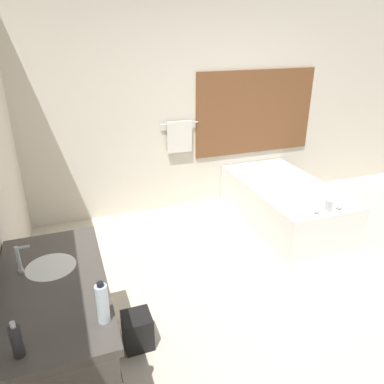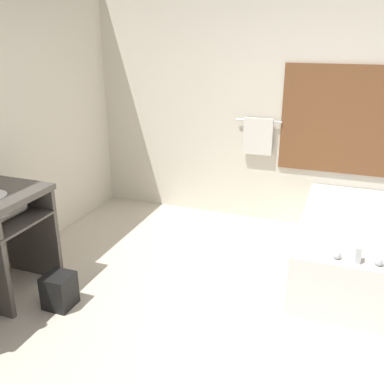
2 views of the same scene
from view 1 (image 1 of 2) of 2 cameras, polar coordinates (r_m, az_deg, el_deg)
ground_plane at (r=3.61m, az=14.24°, el=-15.72°), size 16.00×16.00×0.00m
wall_back_with_blinds at (r=4.87m, az=1.49°, el=13.09°), size 7.40×0.13×2.70m
vanity_counter at (r=2.55m, az=-19.70°, el=-17.38°), size 0.62×1.23×0.89m
sink_faucet at (r=2.50m, az=-24.82°, el=-9.40°), size 0.09×0.04×0.18m
bathtub at (r=4.77m, az=13.90°, el=-1.37°), size 0.93×1.74×0.62m
water_bottle_1 at (r=1.99m, az=-13.49°, el=-16.16°), size 0.06×0.06×0.24m
soap_dispenser at (r=1.96m, az=-25.16°, el=-19.85°), size 0.05×0.05×0.19m
waste_bin at (r=3.07m, az=-8.31°, el=-20.12°), size 0.22×0.22×0.28m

